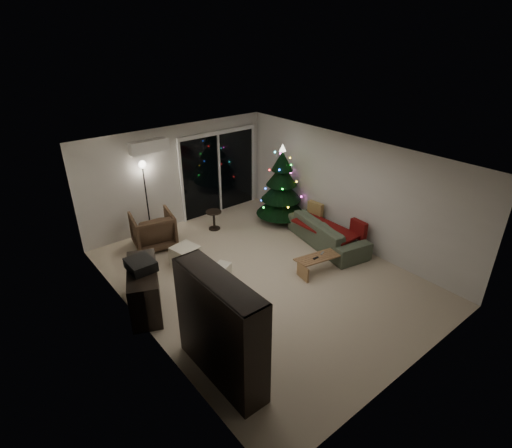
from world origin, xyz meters
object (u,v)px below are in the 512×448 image
(sofa, at_px, (328,232))
(coffee_table, at_px, (320,263))
(bookshelf, at_px, (208,336))
(media_cabinet, at_px, (144,289))
(christmas_tree, at_px, (281,184))
(armchair, at_px, (153,230))

(sofa, distance_m, coffee_table, 1.16)
(bookshelf, height_order, coffee_table, bookshelf)
(media_cabinet, relative_size, christmas_tree, 0.65)
(bookshelf, distance_m, armchair, 4.26)
(sofa, height_order, christmas_tree, christmas_tree)
(media_cabinet, distance_m, christmas_tree, 4.47)
(media_cabinet, bearing_deg, bookshelf, -66.80)
(armchair, relative_size, coffee_table, 0.85)
(armchair, distance_m, sofa, 3.99)
(bookshelf, distance_m, media_cabinet, 2.15)
(armchair, xyz_separation_m, christmas_tree, (3.15, -0.84, 0.60))
(media_cabinet, xyz_separation_m, armchair, (1.13, 1.98, -0.00))
(sofa, relative_size, christmas_tree, 1.04)
(bookshelf, height_order, armchair, bookshelf)
(bookshelf, relative_size, media_cabinet, 1.25)
(armchair, xyz_separation_m, sofa, (3.17, -2.43, -0.10))
(bookshelf, height_order, sofa, bookshelf)
(media_cabinet, height_order, sofa, media_cabinet)
(bookshelf, xyz_separation_m, media_cabinet, (0.00, 2.11, -0.41))
(armchair, bearing_deg, christmas_tree, 176.95)
(armchair, bearing_deg, sofa, 154.39)
(bookshelf, xyz_separation_m, sofa, (4.30, 1.66, -0.52))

